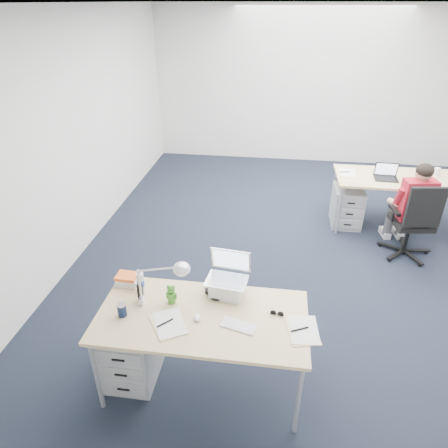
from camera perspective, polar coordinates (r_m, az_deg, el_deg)
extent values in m
plane|color=black|center=(5.21, 13.40, -4.36)|extent=(7.00, 7.00, 0.00)
cube|color=silver|center=(7.98, 12.87, 18.41)|extent=(6.00, 0.02, 2.80)
cube|color=silver|center=(5.15, -20.52, 11.52)|extent=(0.02, 7.00, 2.80)
cube|color=white|center=(4.38, 18.11, 27.86)|extent=(6.00, 7.00, 0.01)
cube|color=tan|center=(3.12, -3.17, -13.10)|extent=(1.60, 0.80, 0.03)
cylinder|color=#B7BABC|center=(3.35, -17.73, -19.96)|extent=(0.04, 0.04, 0.70)
cylinder|color=#B7BABC|center=(3.13, 10.57, -23.47)|extent=(0.04, 0.04, 0.70)
cylinder|color=#B7BABC|center=(3.79, -13.45, -12.25)|extent=(0.04, 0.04, 0.70)
cylinder|color=#B7BABC|center=(3.60, 10.31, -14.59)|extent=(0.04, 0.04, 0.70)
cube|color=tan|center=(5.92, 23.46, 6.01)|extent=(1.60, 0.80, 0.03)
cylinder|color=#B7BABC|center=(5.59, 16.12, 1.87)|extent=(0.04, 0.04, 0.70)
cylinder|color=#B7BABC|center=(6.21, 15.43, 4.82)|extent=(0.04, 0.04, 0.70)
cylinder|color=#B7BABC|center=(6.59, 28.43, 3.65)|extent=(0.04, 0.04, 0.70)
cylinder|color=black|center=(5.47, 24.70, -1.66)|extent=(0.04, 0.04, 0.39)
cube|color=black|center=(5.38, 25.15, 0.23)|extent=(0.49, 0.49, 0.07)
cube|color=black|center=(5.07, 26.80, 2.14)|extent=(0.42, 0.11, 0.49)
cube|color=#A61725|center=(5.26, 25.83, 3.11)|extent=(0.39, 0.25, 0.51)
sphere|color=tan|center=(5.14, 26.67, 6.61)|extent=(0.19, 0.19, 0.19)
cube|color=#AAADB0|center=(3.56, -12.95, -17.18)|extent=(0.40, 0.50, 0.55)
cube|color=#AAADB0|center=(5.91, 17.14, 2.46)|extent=(0.40, 0.50, 0.55)
cube|color=white|center=(3.02, 2.08, -14.32)|extent=(0.28, 0.17, 0.01)
ellipsoid|color=white|center=(3.07, -3.88, -13.20)|extent=(0.08, 0.10, 0.03)
cylinder|color=#121C38|center=(3.16, -14.38, -11.79)|extent=(0.08, 0.08, 0.11)
cylinder|color=silver|center=(3.34, -11.86, -7.96)|extent=(0.08, 0.08, 0.20)
cube|color=silver|center=(3.48, -13.62, -7.69)|extent=(0.23, 0.20, 0.08)
cube|color=black|center=(3.26, -11.86, -9.57)|extent=(0.04, 0.03, 0.15)
cube|color=#F3D38C|center=(3.06, -8.03, -13.98)|extent=(0.33, 0.36, 0.01)
cube|color=#F3D38C|center=(3.03, 11.12, -14.71)|extent=(0.25, 0.32, 0.01)
cylinder|color=white|center=(6.19, 28.13, 6.60)|extent=(0.09, 0.09, 0.11)
cube|color=white|center=(5.81, 17.09, 7.00)|extent=(0.25, 0.33, 0.01)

